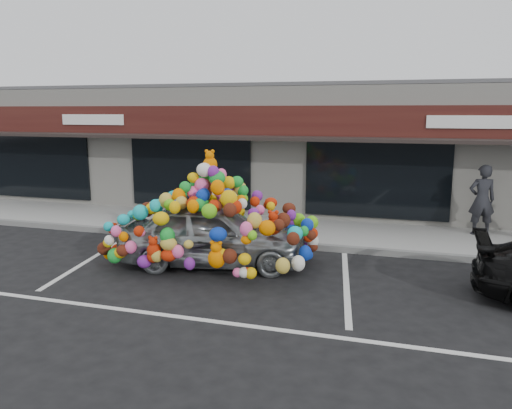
% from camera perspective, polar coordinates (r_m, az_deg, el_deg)
% --- Properties ---
extents(ground, '(90.00, 90.00, 0.00)m').
position_cam_1_polar(ground, '(10.87, -4.81, -7.90)').
color(ground, black).
rests_on(ground, ground).
extents(shop_building, '(24.00, 7.20, 4.31)m').
position_cam_1_polar(shop_building, '(18.45, 4.87, 6.64)').
color(shop_building, silver).
rests_on(shop_building, ground).
extents(sidewalk, '(26.00, 3.00, 0.15)m').
position_cam_1_polar(sidewalk, '(14.49, 1.04, -2.80)').
color(sidewalk, '#979892').
rests_on(sidewalk, ground).
extents(kerb, '(26.00, 0.18, 0.16)m').
position_cam_1_polar(kerb, '(13.10, -0.77, -4.27)').
color(kerb, slate).
rests_on(kerb, ground).
extents(parking_stripe_left, '(0.73, 4.37, 0.01)m').
position_cam_1_polar(parking_stripe_left, '(12.53, -18.27, -5.87)').
color(parking_stripe_left, silver).
rests_on(parking_stripe_left, ground).
extents(parking_stripe_mid, '(0.73, 4.37, 0.01)m').
position_cam_1_polar(parking_stripe_mid, '(10.40, 10.27, -8.88)').
color(parking_stripe_mid, silver).
rests_on(parking_stripe_mid, ground).
extents(lane_line, '(14.00, 0.12, 0.01)m').
position_cam_1_polar(lane_line, '(8.25, 2.43, -14.09)').
color(lane_line, silver).
rests_on(lane_line, ground).
extents(toy_car, '(3.05, 4.78, 2.61)m').
position_cam_1_polar(toy_car, '(11.23, -4.97, -2.59)').
color(toy_car, gray).
rests_on(toy_car, ground).
extents(pedestrian_a, '(0.77, 0.59, 1.90)m').
position_cam_1_polar(pedestrian_a, '(14.67, 24.41, 0.49)').
color(pedestrian_a, black).
rests_on(pedestrian_a, sidewalk).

